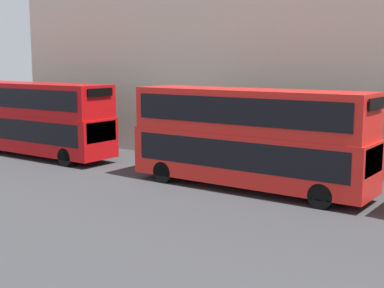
% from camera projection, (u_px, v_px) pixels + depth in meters
% --- Properties ---
extents(bus_second_in_queue, '(2.59, 10.85, 4.38)m').
position_uv_depth(bus_second_in_queue, '(249.00, 135.00, 23.07)').
color(bus_second_in_queue, red).
rests_on(bus_second_in_queue, ground).
extents(bus_third_in_queue, '(2.59, 11.10, 4.31)m').
position_uv_depth(bus_third_in_queue, '(34.00, 116.00, 31.35)').
color(bus_third_in_queue, '#B20C0F').
rests_on(bus_third_in_queue, ground).
extents(pedestrian, '(0.36, 0.36, 1.76)m').
position_uv_depth(pedestrian, '(326.00, 170.00, 23.53)').
color(pedestrian, maroon).
rests_on(pedestrian, ground).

